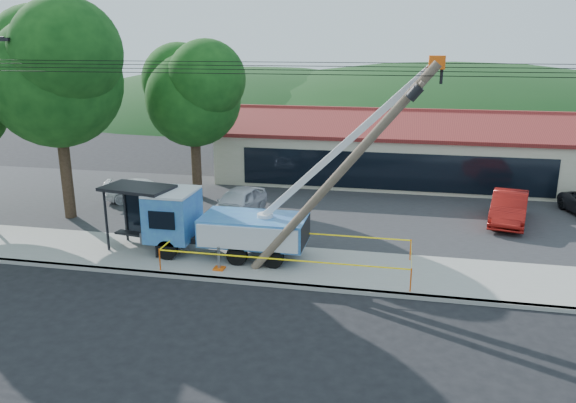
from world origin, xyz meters
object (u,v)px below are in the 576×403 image
(leaning_pole, at_px, (348,164))
(car_white, at_px, (145,202))
(car_silver, at_px, (238,219))
(bus_shelter, at_px, (141,202))
(car_red, at_px, (507,224))
(utility_truck, at_px, (224,222))

(leaning_pole, distance_m, car_white, 15.41)
(leaning_pole, bearing_deg, car_silver, 134.10)
(bus_shelter, xyz_separation_m, car_silver, (2.73, 5.07, -2.18))
(car_red, height_order, car_white, car_red)
(car_red, bearing_deg, car_white, -167.91)
(leaning_pole, xyz_separation_m, car_silver, (-6.15, 6.35, -4.51))
(utility_truck, xyz_separation_m, leaning_pole, (5.19, -1.16, 2.92))
(car_silver, distance_m, car_white, 6.35)
(car_red, bearing_deg, leaning_pole, -119.07)
(leaning_pole, bearing_deg, bus_shelter, 171.78)
(utility_truck, xyz_separation_m, car_white, (-7.02, 7.10, -1.59))
(car_red, xyz_separation_m, car_white, (-19.42, 0.01, 0.00))
(utility_truck, bearing_deg, car_silver, 100.54)
(car_silver, relative_size, car_white, 1.06)
(bus_shelter, relative_size, car_silver, 0.70)
(utility_truck, xyz_separation_m, car_silver, (-0.97, 5.19, -1.59))
(car_silver, bearing_deg, bus_shelter, -109.71)
(bus_shelter, relative_size, car_red, 0.67)
(car_white, bearing_deg, car_red, -108.41)
(utility_truck, bearing_deg, bus_shelter, 178.11)
(utility_truck, xyz_separation_m, bus_shelter, (-3.70, 0.12, 0.59))
(leaning_pole, relative_size, bus_shelter, 2.62)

